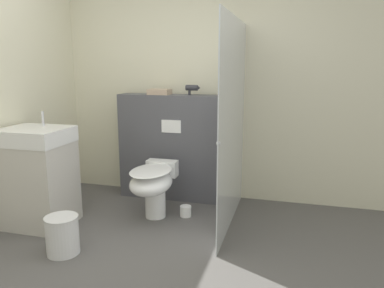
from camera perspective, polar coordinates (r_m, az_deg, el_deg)
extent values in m
plane|color=#565451|center=(2.95, -11.63, -19.24)|extent=(12.00, 12.00, 0.00)
cube|color=beige|center=(4.33, -0.71, 8.49)|extent=(8.00, 0.06, 2.50)
cube|color=#4C4C51|center=(4.25, -2.59, -0.51)|extent=(1.27, 0.26, 1.19)
cube|color=white|center=(4.08, -3.20, 2.69)|extent=(0.22, 0.01, 0.14)
cube|color=silver|center=(3.50, 6.24, 2.92)|extent=(0.01, 1.42, 1.93)
sphere|color=#B2B2B7|center=(2.85, 4.06, 0.08)|extent=(0.04, 0.04, 0.04)
cylinder|color=white|center=(3.83, -5.61, -8.39)|extent=(0.21, 0.21, 0.37)
ellipsoid|color=white|center=(3.68, -6.23, -5.89)|extent=(0.39, 0.57, 0.23)
ellipsoid|color=white|center=(3.64, -6.28, -4.04)|extent=(0.39, 0.56, 0.02)
cube|color=white|center=(3.95, -4.55, -3.68)|extent=(0.32, 0.13, 0.17)
cube|color=beige|center=(3.86, -22.30, -5.74)|extent=(0.58, 0.51, 0.80)
cube|color=white|center=(3.75, -22.87, 1.15)|extent=(0.60, 0.52, 0.15)
cylinder|color=silver|center=(3.84, -21.78, 3.63)|extent=(0.02, 0.02, 0.14)
cylinder|color=#2D2D33|center=(4.09, -0.04, 8.57)|extent=(0.13, 0.06, 0.06)
cone|color=#2D2D33|center=(4.07, 1.05, 8.55)|extent=(0.03, 0.05, 0.05)
cylinder|color=#2D2D33|center=(4.10, -0.39, 7.97)|extent=(0.03, 0.03, 0.07)
cube|color=tan|center=(4.20, -4.97, 7.93)|extent=(0.24, 0.18, 0.06)
cylinder|color=white|center=(3.87, -0.98, -10.18)|extent=(0.12, 0.12, 0.11)
cylinder|color=silver|center=(3.30, -19.14, -13.07)|extent=(0.26, 0.26, 0.31)
cylinder|color=silver|center=(3.24, -19.33, -10.52)|extent=(0.27, 0.27, 0.01)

